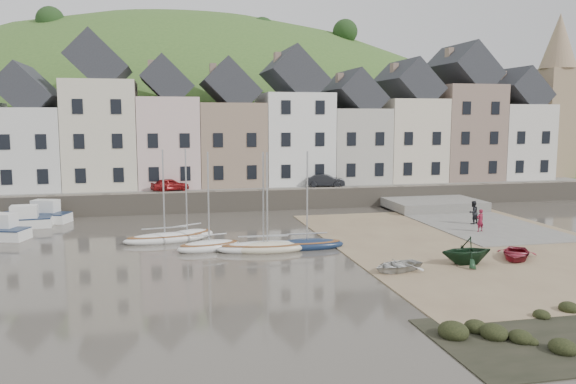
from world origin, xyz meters
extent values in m
plane|color=#413C33|center=(0.00, 0.00, 0.00)|extent=(160.00, 160.00, 0.00)
cube|color=#3A5D25|center=(0.00, 32.00, 0.75)|extent=(90.00, 30.00, 1.50)
cube|color=slate|center=(0.00, 20.50, 1.55)|extent=(70.00, 7.00, 0.10)
cube|color=slate|center=(0.00, 17.00, 0.90)|extent=(70.00, 1.20, 1.80)
cube|color=#7E654C|center=(11.00, 0.00, 0.03)|extent=(18.00, 26.00, 0.06)
cube|color=slate|center=(15.00, 8.00, 0.06)|extent=(8.00, 18.00, 0.12)
ellipsoid|color=#3A5D25|center=(-5.00, 60.00, -18.00)|extent=(134.40, 84.00, 84.00)
cylinder|color=#382619|center=(-22.00, 48.00, 18.00)|extent=(0.50, 0.50, 3.00)
sphere|color=#213D19|center=(-22.00, 48.00, 20.50)|extent=(3.60, 3.60, 3.60)
cylinder|color=#382619|center=(-8.00, 52.00, 18.00)|extent=(0.50, 0.50, 3.00)
sphere|color=#213D19|center=(-8.00, 52.00, 20.50)|extent=(3.60, 3.60, 3.60)
cylinder|color=#382619|center=(6.00, 50.00, 18.00)|extent=(0.50, 0.50, 3.00)
sphere|color=#213D19|center=(6.00, 50.00, 20.50)|extent=(3.60, 3.60, 3.60)
cylinder|color=#382619|center=(18.00, 49.00, 18.00)|extent=(0.50, 0.50, 3.00)
sphere|color=#213D19|center=(18.00, 49.00, 20.50)|extent=(3.60, 3.60, 3.60)
cube|color=silver|center=(-20.05, 24.00, 5.25)|extent=(5.80, 8.00, 7.50)
cube|color=gray|center=(-21.50, 24.00, 11.92)|extent=(0.60, 0.90, 1.40)
cube|color=beige|center=(-13.90, 24.00, 6.50)|extent=(6.40, 8.00, 10.00)
cube|color=gray|center=(-15.50, 24.00, 14.73)|extent=(0.60, 0.90, 1.40)
cube|color=beige|center=(-7.85, 24.00, 5.75)|extent=(5.60, 8.00, 8.50)
cube|color=gray|center=(-9.25, 24.00, 12.82)|extent=(0.60, 0.90, 1.40)
cube|color=gray|center=(-1.90, 24.00, 5.50)|extent=(6.20, 8.00, 8.00)
cube|color=gray|center=(-3.45, 24.00, 12.62)|extent=(0.60, 0.90, 1.40)
cube|color=white|center=(4.55, 24.00, 6.00)|extent=(6.60, 8.00, 9.00)
cube|color=gray|center=(2.90, 24.00, 13.83)|extent=(0.60, 0.90, 1.40)
cube|color=#B5B1A5|center=(10.80, 24.00, 5.25)|extent=(5.80, 8.00, 7.50)
cube|color=gray|center=(9.35, 24.00, 11.92)|extent=(0.60, 0.90, 1.40)
cube|color=beige|center=(16.75, 24.00, 5.75)|extent=(6.00, 8.00, 8.50)
cube|color=gray|center=(15.25, 24.00, 13.02)|extent=(0.60, 0.90, 1.40)
cube|color=gray|center=(23.00, 24.00, 6.50)|extent=(6.40, 8.00, 10.00)
cube|color=gray|center=(21.40, 24.00, 14.73)|extent=(0.60, 0.90, 1.40)
cube|color=silver|center=(29.15, 24.00, 5.50)|extent=(5.80, 8.00, 8.00)
cube|color=gray|center=(27.70, 24.00, 12.42)|extent=(0.60, 0.90, 1.40)
cube|color=#997F60|center=(34.55, 24.00, 7.50)|extent=(3.50, 3.50, 12.00)
cone|color=#997F60|center=(34.55, 24.00, 16.50)|extent=(4.00, 4.00, 6.00)
ellipsoid|color=white|center=(-8.49, 5.29, 0.20)|extent=(5.55, 2.26, 0.84)
ellipsoid|color=brown|center=(-8.49, 5.29, 0.42)|extent=(5.10, 2.06, 0.20)
cylinder|color=#B2B5B7|center=(-8.49, 5.29, 3.30)|extent=(0.10, 0.10, 5.60)
cylinder|color=#B2B5B7|center=(-8.49, 5.29, 0.95)|extent=(2.95, 0.51, 0.08)
ellipsoid|color=white|center=(-7.00, 5.94, 0.20)|extent=(4.23, 3.24, 0.84)
ellipsoid|color=brown|center=(-7.00, 5.94, 0.42)|extent=(3.89, 2.96, 0.20)
cylinder|color=#B2B5B7|center=(-7.00, 5.94, 3.30)|extent=(0.10, 0.10, 5.60)
cylinder|color=#B2B5B7|center=(-7.00, 5.94, 0.95)|extent=(1.97, 1.13, 0.08)
ellipsoid|color=beige|center=(-2.37, 1.13, 0.20)|extent=(4.65, 1.83, 0.84)
ellipsoid|color=brown|center=(-2.37, 1.13, 0.42)|extent=(4.27, 1.66, 0.20)
cylinder|color=#B2B5B7|center=(-2.37, 1.13, 3.30)|extent=(0.10, 0.10, 5.60)
cylinder|color=#B2B5B7|center=(-2.37, 1.13, 0.95)|extent=(2.50, 0.26, 0.08)
ellipsoid|color=white|center=(-5.81, 2.33, 0.20)|extent=(4.32, 2.38, 0.84)
ellipsoid|color=brown|center=(-5.81, 2.33, 0.42)|extent=(3.97, 2.17, 0.20)
cylinder|color=#B2B5B7|center=(-5.81, 2.33, 3.30)|extent=(0.10, 0.10, 5.60)
cylinder|color=#B2B5B7|center=(-5.81, 2.33, 0.95)|extent=(2.21, 0.59, 0.08)
ellipsoid|color=white|center=(-2.57, 1.36, 0.20)|extent=(5.75, 1.62, 0.84)
ellipsoid|color=brown|center=(-2.57, 1.36, 0.42)|extent=(5.29, 1.47, 0.20)
cylinder|color=#B2B5B7|center=(-2.57, 1.36, 3.30)|extent=(0.10, 0.10, 5.60)
cylinder|color=#B2B5B7|center=(-2.57, 1.36, 0.95)|extent=(3.14, 0.15, 0.08)
ellipsoid|color=#152542|center=(0.21, 1.43, 0.20)|extent=(4.77, 1.56, 0.84)
ellipsoid|color=brown|center=(0.21, 1.43, 0.42)|extent=(4.39, 1.42, 0.20)
cylinder|color=#B2B5B7|center=(0.21, 1.43, 3.30)|extent=(0.10, 0.10, 5.60)
cylinder|color=#B2B5B7|center=(0.21, 1.43, 0.95)|extent=(2.61, 0.12, 0.08)
cube|color=white|center=(-19.41, 12.59, 0.35)|extent=(5.47, 2.20, 0.70)
cube|color=#152542|center=(-19.41, 12.59, 0.72)|extent=(5.37, 2.24, 0.08)
cube|color=white|center=(-18.61, 12.51, 1.20)|extent=(1.97, 1.37, 1.00)
cube|color=white|center=(-19.34, 8.97, 1.20)|extent=(2.14, 1.73, 1.00)
cube|color=white|center=(-18.38, 14.91, 0.35)|extent=(5.69, 3.37, 0.70)
cube|color=#152542|center=(-18.38, 14.91, 0.72)|extent=(5.60, 3.38, 0.08)
cube|color=white|center=(-17.61, 15.17, 1.20)|extent=(2.19, 1.75, 1.00)
imported|color=beige|center=(3.50, -5.00, 0.36)|extent=(3.42, 2.89, 0.60)
imported|color=#16311C|center=(7.84, -4.47, 0.84)|extent=(2.97, 2.57, 1.56)
imported|color=maroon|center=(11.24, -4.02, 0.38)|extent=(3.63, 3.82, 0.64)
imported|color=maroon|center=(13.39, 3.44, 0.92)|extent=(0.66, 0.51, 1.60)
imported|color=black|center=(14.46, 6.21, 1.00)|extent=(1.05, 0.94, 1.76)
imported|color=maroon|center=(-7.87, 19.50, 2.18)|extent=(3.63, 2.34, 1.15)
imported|color=black|center=(6.63, 19.50, 2.21)|extent=(3.90, 2.18, 1.22)
ellipsoid|color=black|center=(4.33, -15.24, 0.10)|extent=(0.50, 0.55, 0.33)
ellipsoid|color=black|center=(3.03, -13.67, 0.17)|extent=(0.87, 0.96, 0.57)
ellipsoid|color=black|center=(4.93, -16.14, 0.19)|extent=(0.94, 1.04, 0.61)
ellipsoid|color=black|center=(4.08, -14.96, 0.17)|extent=(0.86, 0.94, 0.56)
ellipsoid|color=black|center=(8.10, -12.45, 0.16)|extent=(0.81, 0.89, 0.53)
ellipsoid|color=black|center=(3.34, -14.41, 0.20)|extent=(1.02, 1.12, 0.66)
ellipsoid|color=black|center=(1.91, -14.00, 0.23)|extent=(1.13, 1.25, 0.74)
ellipsoid|color=black|center=(6.46, -12.90, 0.13)|extent=(0.67, 0.74, 0.44)
camera|label=1|loc=(-8.59, -32.80, 8.17)|focal=35.89mm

